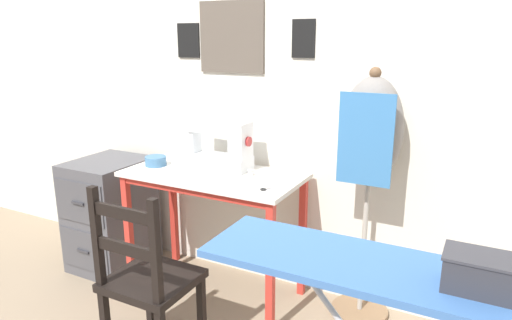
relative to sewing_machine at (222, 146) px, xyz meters
name	(u,v)px	position (x,y,z in m)	size (l,w,h in m)	color
ground_plane	(192,312)	(0.00, -0.36, -0.91)	(14.00, 14.00, 0.00)	gray
wall_back	(240,81)	(0.00, 0.23, 0.36)	(10.00, 0.07, 2.55)	silver
sewing_table	(213,191)	(0.00, -0.11, -0.25)	(1.04, 0.52, 0.77)	silver
sewing_machine	(222,146)	(0.00, 0.00, 0.00)	(0.40, 0.17, 0.32)	white
fabric_bowl	(156,161)	(-0.40, -0.13, -0.11)	(0.13, 0.13, 0.06)	teal
scissors	(269,189)	(0.42, -0.22, -0.13)	(0.13, 0.11, 0.01)	silver
thread_spool_near_machine	(251,173)	(0.22, -0.05, -0.12)	(0.04, 0.04, 0.03)	silver
wooden_chair	(148,280)	(0.03, -0.75, -0.50)	(0.40, 0.38, 0.90)	black
filing_cabinet	(111,214)	(-0.83, -0.13, -0.54)	(0.43, 0.53, 0.75)	#4C4C51
dress_form	(370,145)	(0.86, 0.08, 0.09)	(0.32, 0.32, 1.40)	#846647
ironing_board	(411,289)	(1.25, -0.99, -0.08)	(1.28, 0.33, 0.89)	#3D6BAD
storage_box	(479,273)	(1.42, -1.00, 0.02)	(0.18, 0.13, 0.10)	#333338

